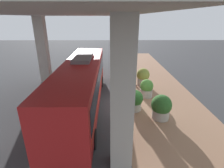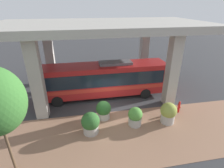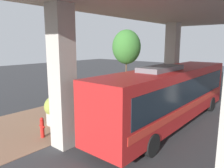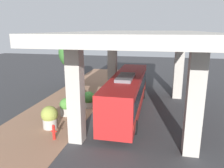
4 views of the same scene
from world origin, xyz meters
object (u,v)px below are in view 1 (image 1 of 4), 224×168
Objects in this scene: bus at (82,83)px; planter_front at (146,88)px; planter_extra at (143,77)px; planter_back at (161,107)px; fire_hydrant at (130,75)px; planter_middle at (134,100)px.

bus reaches higher than planter_front.
planter_extra is (-5.08, -4.30, -1.04)m from bus.
planter_extra reaches higher than planter_front.
planter_back reaches higher than planter_front.
fire_hydrant is at bearing -77.20° from planter_front.
planter_extra reaches higher than planter_back.
fire_hydrant is 0.70× the size of planter_middle.
bus is at bearing -7.32° from planter_middle.
planter_extra is (0.13, -5.90, 0.05)m from planter_back.
bus is 3.85m from planter_middle.
fire_hydrant is 0.71× the size of planter_front.
fire_hydrant is 0.63× the size of planter_extra.
fire_hydrant is at bearing -124.26° from bus.
planter_front is 0.99× the size of planter_middle.
fire_hydrant is at bearing -93.08° from planter_middle.
planter_back is 5.90m from planter_extra.
bus is 7.20× the size of planter_extra.
fire_hydrant is (-3.99, -5.86, -1.37)m from bus.
bus reaches higher than fire_hydrant.
planter_back is at bearing 91.27° from planter_extra.
bus is 7.43× the size of planter_back.
planter_back is (-5.21, 1.60, -1.09)m from bus.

